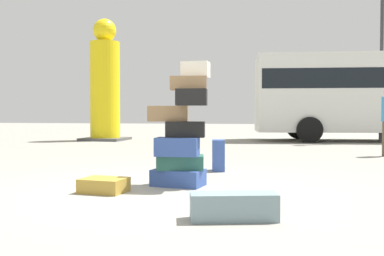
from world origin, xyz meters
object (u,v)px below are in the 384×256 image
Objects in this scene: yellow_dummy_statue at (105,86)px; suitcase_tan_white_trunk at (104,185)px; suitcase_navy_left_side at (218,155)px; lamp_post at (382,21)px; suitcase_slate_foreground_near at (234,206)px; suitcase_tower at (181,136)px; suitcase_charcoal_behind_tower at (182,160)px.

suitcase_tan_white_trunk is at bearing -66.06° from yellow_dummy_statue.
suitcase_navy_left_side is 9.74m from yellow_dummy_statue.
lamp_post is at bearing 68.45° from suitcase_tan_white_trunk.
suitcase_slate_foreground_near is at bearing -60.78° from yellow_dummy_statue.
suitcase_tan_white_trunk is (-1.08, -2.32, -0.18)m from suitcase_navy_left_side.
suitcase_tower is 1.71m from suitcase_navy_left_side.
lamp_post is (4.36, 8.58, 3.95)m from suitcase_navy_left_side.
suitcase_tower is 3.16× the size of suitcase_navy_left_side.
suitcase_slate_foreground_near is (0.67, -3.36, -0.14)m from suitcase_navy_left_side.
suitcase_tower reaches higher than suitcase_charcoal_behind_tower.
suitcase_tower is at bearing -108.83° from suitcase_navy_left_side.
lamp_post reaches higher than yellow_dummy_statue.
suitcase_navy_left_side is 0.12× the size of yellow_dummy_statue.
suitcase_tower is 11.76m from lamp_post.
yellow_dummy_statue is at bearing -175.47° from lamp_post.
suitcase_tower is 2.03m from suitcase_slate_foreground_near.
yellow_dummy_statue is (-5.31, 9.44, 1.37)m from suitcase_tower.
yellow_dummy_statue is at bearing 119.37° from suitcase_tower.
suitcase_charcoal_behind_tower is 0.09× the size of lamp_post.
yellow_dummy_statue reaches higher than suitcase_navy_left_side.
lamp_post is (5.44, 10.90, 4.13)m from suitcase_tan_white_trunk.
suitcase_charcoal_behind_tower is 0.12× the size of yellow_dummy_statue.
suitcase_charcoal_behind_tower is at bearing 90.16° from suitcase_tan_white_trunk.
suitcase_charcoal_behind_tower is 1.06× the size of suitcase_tan_white_trunk.
yellow_dummy_statue is at bearing 115.67° from suitcase_navy_left_side.
lamp_post is (3.70, 11.94, 4.09)m from suitcase_slate_foreground_near.
lamp_post is at bearing 71.33° from suitcase_charcoal_behind_tower.
suitcase_tower is at bearing -60.63° from yellow_dummy_statue.
suitcase_navy_left_side is (0.26, 1.64, -0.41)m from suitcase_tower.
suitcase_tower is 10.91m from yellow_dummy_statue.
suitcase_tan_white_trunk is 0.68× the size of suitcase_slate_foreground_near.
suitcase_tower is at bearing 103.04° from suitcase_slate_foreground_near.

